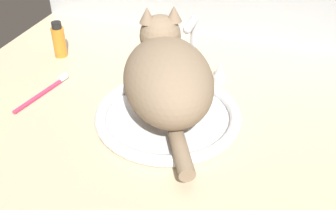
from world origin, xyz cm
name	(u,v)px	position (x,y,z in cm)	size (l,w,h in cm)	color
countertop	(163,113)	(0.00, 0.00, 1.50)	(112.97, 82.27, 3.00)	#CCB793
sink_basin	(168,115)	(2.63, -3.70, 4.16)	(33.52, 33.52, 2.62)	white
faucet	(193,55)	(2.63, 15.87, 9.76)	(17.77, 9.55, 17.54)	silver
cat	(167,75)	(1.86, -2.25, 13.99)	(30.68, 38.11, 20.03)	#8C755B
amber_bottle	(59,40)	(-36.79, 14.98, 7.88)	(3.64, 3.64, 10.46)	#C67A23
toothbrush	(43,92)	(-30.29, -4.26, 3.61)	(4.45, 18.38, 1.70)	#D83359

